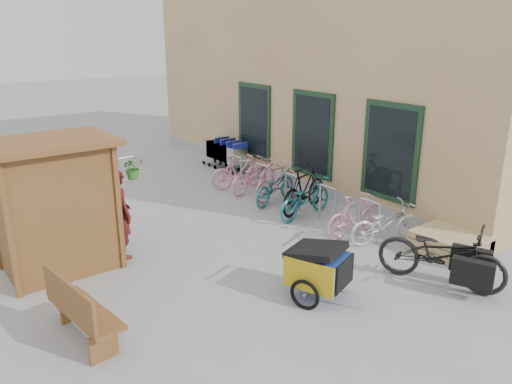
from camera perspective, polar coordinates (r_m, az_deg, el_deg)
ground at (r=9.25m, az=3.19°, el=-8.78°), size 80.00×80.00×0.00m
building at (r=16.05m, az=11.01°, el=15.26°), size 6.07×13.00×7.00m
kiosk at (r=9.35m, az=-22.60°, el=0.37°), size 2.49×1.65×2.40m
bike_rack at (r=12.14m, az=4.20°, el=0.45°), size 0.05×5.35×0.86m
pallet_stack at (r=10.47m, az=21.06°, el=-5.46°), size 1.00×1.20×0.40m
bench at (r=7.48m, az=-19.51°, el=-12.54°), size 0.63×1.56×0.96m
shopping_carts at (r=15.66m, az=-3.73°, el=4.74°), size 0.57×1.90×1.01m
child_trailer at (r=8.18m, az=7.15°, el=-8.49°), size 1.08×1.65×0.96m
cargo_bike at (r=9.05m, az=20.55°, el=-6.75°), size 1.48×2.24×1.11m
person_kiosk at (r=9.74m, az=-15.28°, el=-2.46°), size 0.45×0.66×1.73m
bike_0 at (r=10.51m, az=14.62°, el=-3.44°), size 1.72×1.03×0.85m
bike_1 at (r=10.72m, az=11.28°, el=-2.58°), size 1.56×0.56×0.92m
bike_2 at (r=11.63m, az=5.63°, el=-0.68°), size 1.82×0.86×0.92m
bike_3 at (r=11.96m, az=5.53°, el=0.32°), size 1.91×1.00×1.10m
bike_4 at (r=12.55m, az=2.19°, el=0.67°), size 1.74×1.04×0.87m
bike_5 at (r=12.77m, az=2.34°, el=1.30°), size 1.73×0.83×1.00m
bike_6 at (r=13.39m, az=-0.26°, el=1.85°), size 1.77×0.88×0.89m
bike_7 at (r=13.69m, az=-1.96°, el=2.35°), size 1.65×0.89×0.96m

